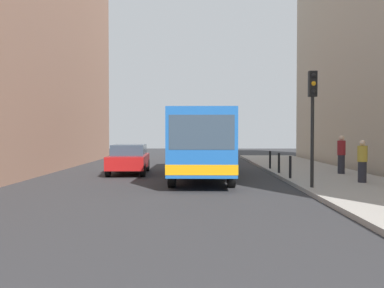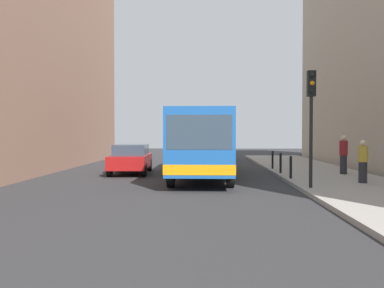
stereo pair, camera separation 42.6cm
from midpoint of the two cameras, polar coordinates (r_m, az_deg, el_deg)
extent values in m
plane|color=#2D2D30|center=(17.18, 2.99, -5.47)|extent=(80.00, 80.00, 0.00)
cube|color=#9E9991|center=(18.10, 20.42, -4.97)|extent=(4.40, 40.00, 0.15)
cube|color=#19519E|center=(20.37, 1.99, 0.56)|extent=(2.62, 11.03, 2.50)
cube|color=orange|center=(20.40, 1.98, -2.11)|extent=(2.64, 11.05, 0.36)
cube|color=#2D3D4C|center=(14.88, 1.79, 1.56)|extent=(2.26, 0.09, 1.20)
cube|color=#2D3D4C|center=(20.86, 2.00, 1.54)|extent=(2.63, 9.43, 1.00)
cylinder|color=black|center=(16.57, 5.78, -4.00)|extent=(0.29, 1.00, 1.00)
cylinder|color=black|center=(16.59, -2.06, -3.98)|extent=(0.29, 1.00, 1.00)
cylinder|color=black|center=(24.33, 4.73, -2.24)|extent=(0.29, 1.00, 1.00)
cylinder|color=black|center=(24.35, -0.59, -2.23)|extent=(0.29, 1.00, 1.00)
cube|color=maroon|center=(22.25, -7.49, -2.24)|extent=(2.00, 4.48, 0.64)
cube|color=#2D3D4C|center=(22.37, -7.45, -0.73)|extent=(1.71, 2.53, 0.52)
cylinder|color=black|center=(20.70, -5.72, -3.40)|extent=(0.25, 0.65, 0.64)
cylinder|color=black|center=(20.91, -10.21, -3.37)|extent=(0.25, 0.65, 0.64)
cylinder|color=black|center=(23.69, -5.09, -2.78)|extent=(0.25, 0.65, 0.64)
cylinder|color=black|center=(23.87, -9.02, -2.76)|extent=(0.25, 0.65, 0.64)
cube|color=navy|center=(32.34, 3.13, -1.06)|extent=(1.84, 4.42, 0.64)
cube|color=#2D3D4C|center=(32.47, 3.13, -0.03)|extent=(1.62, 2.48, 0.52)
cylinder|color=black|center=(30.88, 4.69, -1.78)|extent=(0.23, 0.64, 0.64)
cylinder|color=black|center=(30.86, 1.65, -1.78)|extent=(0.23, 0.64, 0.64)
cylinder|color=black|center=(33.87, 4.49, -1.49)|extent=(0.23, 0.64, 0.64)
cylinder|color=black|center=(33.85, 1.71, -1.49)|extent=(0.23, 0.64, 0.64)
cylinder|color=black|center=(15.82, 16.10, 0.23)|extent=(0.12, 0.12, 3.20)
cube|color=black|center=(15.91, 16.15, 7.63)|extent=(0.28, 0.24, 0.90)
sphere|color=black|center=(15.81, 16.28, 8.69)|extent=(0.16, 0.16, 0.16)
sphere|color=orange|center=(15.78, 16.27, 7.68)|extent=(0.16, 0.16, 0.16)
sphere|color=black|center=(15.75, 16.26, 6.67)|extent=(0.16, 0.16, 0.16)
cylinder|color=black|center=(18.85, 13.48, -2.98)|extent=(0.11, 0.11, 0.95)
cylinder|color=black|center=(21.30, 12.12, -2.46)|extent=(0.11, 0.11, 0.95)
cylinder|color=black|center=(23.77, 11.04, -2.05)|extent=(0.11, 0.11, 0.95)
cylinder|color=#26262D|center=(18.05, 22.15, -3.48)|extent=(0.32, 0.32, 0.81)
cylinder|color=gold|center=(18.01, 22.17, -1.21)|extent=(0.38, 0.38, 0.62)
sphere|color=beige|center=(17.99, 22.18, 0.13)|extent=(0.22, 0.22, 0.22)
cylinder|color=#26262D|center=(21.58, 19.80, -2.56)|extent=(0.32, 0.32, 0.88)
cylinder|color=maroon|center=(21.54, 19.82, -0.49)|extent=(0.38, 0.38, 0.68)
sphere|color=beige|center=(21.53, 19.83, 0.74)|extent=(0.24, 0.24, 0.24)
camera|label=1|loc=(0.21, -89.34, 0.02)|focal=40.62mm
camera|label=2|loc=(0.21, 90.66, -0.02)|focal=40.62mm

